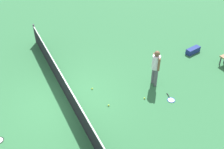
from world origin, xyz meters
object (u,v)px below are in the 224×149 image
player_near_side (156,65)px  tennis_ball_by_net (145,98)px  tennis_ball_near_player (92,89)px  tennis_ball_midcourt (109,105)px  equipment_bag (193,50)px  tennis_racket_near_player (171,100)px

player_near_side → tennis_ball_by_net: (-0.63, 0.86, -0.98)m
tennis_ball_near_player → tennis_ball_midcourt: (-1.22, -0.19, 0.00)m
tennis_ball_by_net → equipment_bag: 4.45m
equipment_bag → tennis_ball_midcourt: bearing=105.9°
tennis_ball_near_player → equipment_bag: (0.35, -5.72, 0.11)m
player_near_side → tennis_ball_midcourt: bearing=98.5°
tennis_racket_near_player → tennis_ball_by_net: (0.53, 0.93, 0.02)m
tennis_ball_by_net → tennis_ball_midcourt: same height
tennis_ball_near_player → tennis_ball_midcourt: size_ratio=1.00×
tennis_racket_near_player → equipment_bag: (2.39, -3.11, 0.13)m
player_near_side → tennis_racket_near_player: player_near_side is taller
tennis_racket_near_player → tennis_ball_near_player: tennis_ball_near_player is taller
tennis_racket_near_player → tennis_ball_near_player: size_ratio=9.16×
tennis_ball_midcourt → tennis_racket_near_player: bearing=-108.5°
tennis_ball_near_player → equipment_bag: size_ratio=0.08×
tennis_racket_near_player → tennis_ball_by_net: bearing=60.5°
tennis_ball_midcourt → equipment_bag: 5.76m
tennis_racket_near_player → tennis_ball_midcourt: 2.56m
tennis_ball_midcourt → tennis_ball_near_player: bearing=8.7°
tennis_ball_midcourt → equipment_bag: bearing=-74.1°
tennis_ball_by_net → tennis_racket_near_player: bearing=-119.5°
tennis_racket_near_player → equipment_bag: equipment_bag is taller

